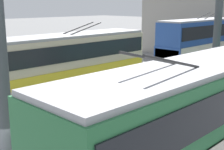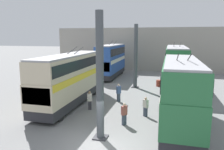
% 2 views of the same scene
% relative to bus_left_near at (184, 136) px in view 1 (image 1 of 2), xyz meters
% --- Properties ---
extents(support_column_near, '(0.87, 0.87, 7.96)m').
position_rel_bus_left_near_xyz_m(support_column_near, '(-3.06, 4.93, 1.10)').
color(support_column_near, '#42474C').
rests_on(support_column_near, ground_plane).
extents(support_column_far, '(0.87, 0.87, 7.96)m').
position_rel_bus_left_near_xyz_m(support_column_far, '(11.61, 4.93, 1.10)').
color(support_column_far, '#42474C').
rests_on(support_column_far, ground_plane).
extents(bus_left_near, '(9.48, 2.54, 5.47)m').
position_rel_bus_left_near_xyz_m(bus_left_near, '(0.00, 0.00, 0.00)').
color(bus_left_near, black).
rests_on(bus_left_near, ground_plane).
extents(bus_right_near, '(11.22, 2.54, 5.42)m').
position_rel_bus_left_near_xyz_m(bus_right_near, '(3.05, 9.86, -0.01)').
color(bus_right_near, black).
rests_on(bus_right_near, ground_plane).
extents(bus_right_mid, '(10.04, 2.54, 5.76)m').
position_rel_bus_left_near_xyz_m(bus_right_mid, '(18.15, 9.86, 0.16)').
color(bus_right_mid, black).
rests_on(bus_right_mid, ground_plane).
extents(person_aisle_midway, '(0.47, 0.47, 1.83)m').
position_rel_bus_left_near_xyz_m(person_aisle_midway, '(4.97, 5.57, -1.78)').
color(person_aisle_midway, '#384251').
rests_on(person_aisle_midway, ground_plane).
extents(person_by_left_row, '(0.45, 0.48, 1.62)m').
position_rel_bus_left_near_xyz_m(person_by_left_row, '(1.57, 2.55, -1.91)').
color(person_by_left_row, '#384251').
rests_on(person_by_left_row, ground_plane).
extents(person_by_right_row, '(0.37, 0.48, 1.69)m').
position_rel_bus_left_near_xyz_m(person_by_right_row, '(2.01, 7.54, -1.87)').
color(person_by_right_row, '#2D2D33').
rests_on(person_by_right_row, ground_plane).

